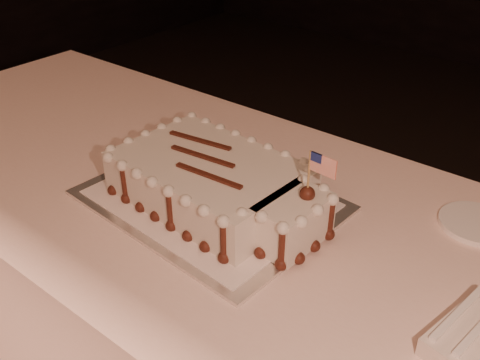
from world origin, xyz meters
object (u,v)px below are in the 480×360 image
Objects in this scene: cake_board at (210,200)px; sheet_cake at (219,184)px; banquet_table at (268,349)px; side_plate at (476,223)px.

cake_board is 0.06m from sheet_cake.
cake_board is 1.03× the size of sheet_cake.
banquet_table is 0.41m from cake_board.
banquet_table is 0.55m from side_plate.
sheet_cake is (0.03, -0.00, 0.05)m from cake_board.
side_plate is at bearing 31.13° from sheet_cake.
sheet_cake is (-0.12, -0.03, 0.43)m from banquet_table.
cake_board is at bearing -150.50° from side_plate.
cake_board is 3.53× the size of side_plate.
side_plate reaches higher than cake_board.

